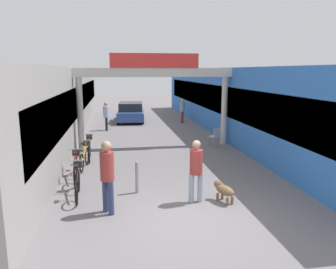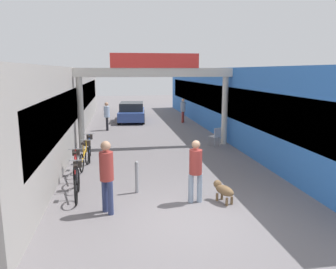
{
  "view_description": "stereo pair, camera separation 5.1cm",
  "coord_description": "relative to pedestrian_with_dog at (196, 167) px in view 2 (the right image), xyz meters",
  "views": [
    {
      "loc": [
        -1.78,
        -7.21,
        3.48
      ],
      "look_at": [
        0.0,
        3.86,
        1.3
      ],
      "focal_mm": 35.0,
      "sensor_mm": 36.0,
      "label": 1
    },
    {
      "loc": [
        -1.73,
        -7.22,
        3.48
      ],
      "look_at": [
        0.0,
        3.86,
        1.3
      ],
      "focal_mm": 35.0,
      "sensor_mm": 36.0,
      "label": 2
    }
  ],
  "objects": [
    {
      "name": "pedestrian_with_dog",
      "position": [
        0.0,
        0.0,
        0.0
      ],
      "size": [
        0.38,
        0.34,
        1.71
      ],
      "color": "#8C9EB2",
      "rests_on": "ground_plane"
    },
    {
      "name": "pedestrian_elderly_walking",
      "position": [
        2.43,
        13.68,
        -0.05
      ],
      "size": [
        0.45,
        0.45,
        1.63
      ],
      "color": "#99332D",
      "rests_on": "ground_plane"
    },
    {
      "name": "pedestrian_companion",
      "position": [
        -2.31,
        -0.34,
        0.09
      ],
      "size": [
        0.48,
        0.48,
        1.84
      ],
      "color": "navy",
      "rests_on": "ground_plane"
    },
    {
      "name": "bicycle_blue_farthest",
      "position": [
        -3.15,
        5.0,
        -0.54
      ],
      "size": [
        0.46,
        1.69,
        0.98
      ],
      "color": "black",
      "rests_on": "ground_plane"
    },
    {
      "name": "dog_on_leash",
      "position": [
        0.75,
        -0.1,
        -0.64
      ],
      "size": [
        0.52,
        0.77,
        0.54
      ],
      "color": "brown",
      "rests_on": "ground_plane"
    },
    {
      "name": "ground_plane",
      "position": [
        -0.28,
        -0.9,
        -0.98
      ],
      "size": [
        80.0,
        80.0,
        0.0
      ],
      "primitive_type": "plane",
      "color": "slate"
    },
    {
      "name": "storefront_right",
      "position": [
        4.82,
        10.1,
        0.84
      ],
      "size": [
        3.0,
        26.0,
        3.64
      ],
      "color": "blue",
      "rests_on": "ground_plane"
    },
    {
      "name": "bicycle_black_nearest",
      "position": [
        -3.18,
        0.93,
        -0.54
      ],
      "size": [
        0.46,
        1.69,
        0.98
      ],
      "color": "black",
      "rests_on": "ground_plane"
    },
    {
      "name": "pedestrian_carrying_crate",
      "position": [
        -2.62,
        11.43,
        -0.02
      ],
      "size": [
        0.35,
        0.39,
        1.67
      ],
      "color": "black",
      "rests_on": "ground_plane"
    },
    {
      "name": "parked_car_blue",
      "position": [
        -1.0,
        14.85,
        -0.33
      ],
      "size": [
        2.07,
        4.13,
        1.33
      ],
      "color": "#2D478C",
      "rests_on": "ground_plane"
    },
    {
      "name": "bicycle_red_second",
      "position": [
        -3.39,
        2.4,
        -0.54
      ],
      "size": [
        0.46,
        1.69,
        0.98
      ],
      "color": "black",
      "rests_on": "ground_plane"
    },
    {
      "name": "storefront_left",
      "position": [
        -5.37,
        10.1,
        0.84
      ],
      "size": [
        3.0,
        26.0,
        3.64
      ],
      "color": "#9E9993",
      "rests_on": "ground_plane"
    },
    {
      "name": "bicycle_orange_third",
      "position": [
        -3.23,
        3.8,
        -0.54
      ],
      "size": [
        0.46,
        1.69,
        0.98
      ],
      "color": "black",
      "rests_on": "ground_plane"
    },
    {
      "name": "arcade_sign_gateway",
      "position": [
        -0.28,
        6.8,
        2.06
      ],
      "size": [
        7.4,
        0.47,
        4.25
      ],
      "color": "beige",
      "rests_on": "ground_plane"
    },
    {
      "name": "cafe_chair_aluminium_nearer",
      "position": [
        2.51,
        6.3,
        -0.44
      ],
      "size": [
        0.54,
        0.54,
        0.89
      ],
      "color": "gray",
      "rests_on": "ground_plane"
    },
    {
      "name": "bollard_post_metal",
      "position": [
        -1.51,
        0.94,
        -0.49
      ],
      "size": [
        0.1,
        0.1,
        0.96
      ],
      "color": "gray",
      "rests_on": "ground_plane"
    }
  ]
}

